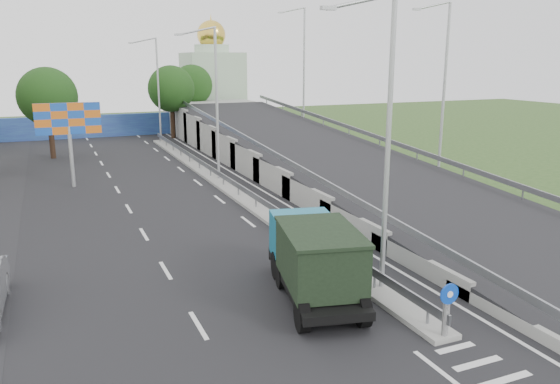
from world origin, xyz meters
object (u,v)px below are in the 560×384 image
lamp_post_near (384,132)px  billboard (68,124)px  lamp_post_far (156,84)px  church (213,82)px  lamp_post_mid (214,96)px  sign_bollard (447,310)px  dump_truck (314,256)px

lamp_post_near → billboard: 23.87m
billboard → lamp_post_far: bearing=63.2°
lamp_post_near → billboard: bearing=112.5°
church → billboard: 37.23m
lamp_post_mid → lamp_post_far: bearing=90.0°
lamp_post_mid → billboard: size_ratio=1.83×
sign_bollard → dump_truck: 4.91m
billboard → dump_truck: size_ratio=0.84×
sign_bollard → lamp_post_mid: lamp_post_mid is taller
lamp_post_near → dump_truck: 4.89m
lamp_post_near → lamp_post_mid: size_ratio=1.00×
sign_bollard → lamp_post_near: 6.12m
church → billboard: church is taller
sign_bollard → lamp_post_mid: size_ratio=0.17×
lamp_post_far → sign_bollard: bearing=-90.1°
church → billboard: size_ratio=2.51×
church → lamp_post_mid: bearing=-106.2°
church → dump_truck: church is taller
sign_bollard → lamp_post_far: lamp_post_far is taller
billboard → lamp_post_mid: bearing=-12.4°
lamp_post_mid → dump_truck: (-2.27, -19.44, -4.30)m
sign_bollard → billboard: bearing=109.2°
lamp_post_mid → dump_truck: size_ratio=1.55×
church → sign_bollard: bearing=-99.8°
sign_bollard → dump_truck: size_ratio=0.26×
lamp_post_near → billboard: size_ratio=1.83×
church → dump_truck: (-12.16, -53.44, -3.80)m
sign_bollard → dump_truck: bearing=116.2°
lamp_post_mid → billboard: 9.47m
church → lamp_post_far: bearing=-125.2°
lamp_post_near → lamp_post_far: bearing=90.0°
sign_bollard → billboard: billboard is taller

